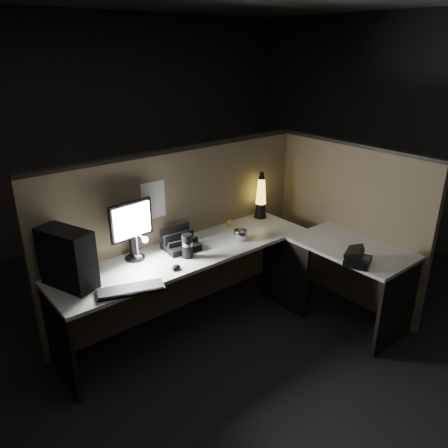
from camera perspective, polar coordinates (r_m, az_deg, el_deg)
floor at (r=3.73m, az=3.16°, el=-16.33°), size 6.00×6.00×0.00m
room_shell at (r=2.99m, az=3.82°, el=8.64°), size 6.00×6.00×6.00m
partition_back at (r=3.97m, az=-5.65°, el=-1.16°), size 2.66×0.06×1.50m
partition_right at (r=4.30m, az=15.73°, el=-0.06°), size 0.06×1.66×1.50m
desk at (r=3.66m, az=2.78°, el=-6.17°), size 2.60×1.60×0.73m
pc_tower at (r=3.25m, az=-19.79°, el=-4.22°), size 0.31×0.45×0.43m
monitor at (r=3.49m, az=-11.98°, el=-0.13°), size 0.37×0.16×0.48m
keyboard at (r=3.15m, az=-12.12°, el=-8.39°), size 0.49×0.30×0.02m
mouse at (r=3.38m, az=-6.32°, el=-5.64°), size 0.10×0.08×0.03m
clip_lamp at (r=3.48m, az=-10.73°, el=-2.83°), size 0.05×0.19×0.24m
organizer at (r=3.70m, az=-5.77°, el=-2.55°), size 0.30×0.27×0.21m
lava_lamp at (r=4.32m, az=4.84°, el=3.29°), size 0.12×0.12×0.46m
travel_mug at (r=3.52m, az=-4.84°, el=-2.87°), size 0.09×0.09×0.20m
steel_mug at (r=3.83m, az=2.17°, el=-1.49°), size 0.16×0.16×0.10m
figurine at (r=4.13m, az=0.73°, el=0.23°), size 0.05×0.05×0.05m
pinned_paper at (r=3.67m, az=-9.21°, el=3.07°), size 0.22×0.00×0.32m
desk_phone at (r=3.59m, az=16.90°, el=-4.24°), size 0.27×0.27×0.13m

